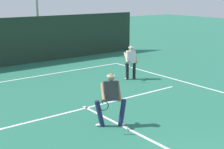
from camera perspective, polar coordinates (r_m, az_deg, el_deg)
The scene contains 6 objects.
court_line_baseline_far at distance 15.95m, azimuth -14.72°, elevation -0.57°, with size 10.82×0.10×0.01m, color white.
court_line_service at distance 11.50m, azimuth -4.52°, elevation -5.87°, with size 8.82×0.10×0.01m, color white.
court_line_centre at distance 9.30m, azimuth 5.74°, elevation -10.91°, with size 0.10×6.40×0.01m, color white.
player_near at distance 9.67m, azimuth -0.22°, elevation -4.07°, with size 1.12×0.85×1.65m.
player_far at distance 15.00m, azimuth 3.33°, elevation 2.36°, with size 0.96×0.86×1.58m.
back_fence_windscreen at distance 18.51m, azimuth -18.68°, elevation 5.33°, with size 17.84×0.12×2.64m, color #203427.
Camera 1 is at (-5.79, -2.92, 3.94)m, focal length 51.95 mm.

